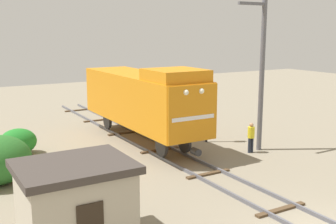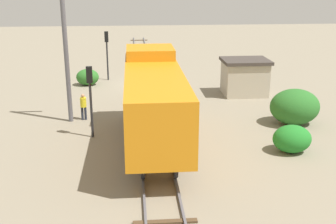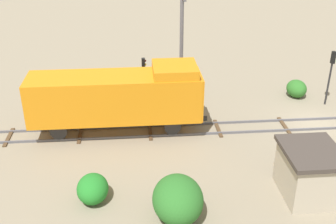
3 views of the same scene
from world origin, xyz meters
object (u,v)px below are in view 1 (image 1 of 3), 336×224
traffic_signal_mid (207,96)px  worker_by_signal (251,135)px  locomotive (143,98)px  catenary_mast (261,71)px  relay_hut (76,204)px

traffic_signal_mid → worker_by_signal: bearing=-75.6°
locomotive → catenary_mast: catenary_mast is taller
locomotive → traffic_signal_mid: locomotive is taller
catenary_mast → worker_by_signal: bearing=-164.4°
relay_hut → worker_by_signal: bearing=23.5°
traffic_signal_mid → catenary_mast: catenary_mast is taller
locomotive → traffic_signal_mid: (3.40, -1.77, 0.06)m
locomotive → catenary_mast: size_ratio=1.36×
locomotive → traffic_signal_mid: size_ratio=2.85×
worker_by_signal → relay_hut: relay_hut is taller
traffic_signal_mid → catenary_mast: size_ratio=0.48×
traffic_signal_mid → worker_by_signal: size_ratio=2.39×
worker_by_signal → catenary_mast: 3.59m
locomotive → relay_hut: size_ratio=3.31×
catenary_mast → relay_hut: size_ratio=2.43×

